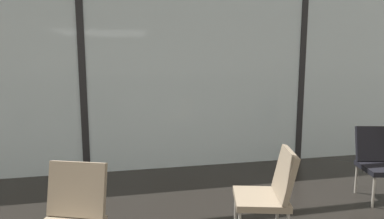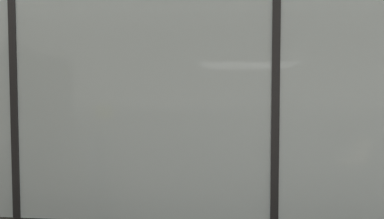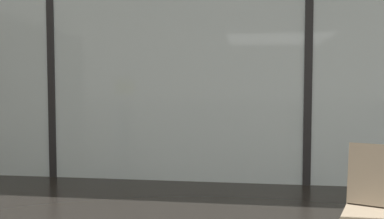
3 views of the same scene
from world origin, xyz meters
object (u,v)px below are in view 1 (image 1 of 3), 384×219
lounge_chair_1 (270,189)px  lounge_chair_3 (70,215)px  lounge_chair_2 (380,159)px  parked_airplane (147,57)px

lounge_chair_1 → lounge_chair_3: same height
lounge_chair_1 → lounge_chair_2: bearing=124.4°
parked_airplane → lounge_chair_2: bearing=-69.8°
parked_airplane → lounge_chair_2: 6.92m
parked_airplane → lounge_chair_1: bearing=-85.1°
lounge_chair_1 → lounge_chair_2: same height
parked_airplane → lounge_chair_3: (-1.15, -7.13, -1.32)m
lounge_chair_1 → lounge_chair_3: 1.75m
parked_airplane → lounge_chair_2: size_ratio=13.51×
lounge_chair_3 → lounge_chair_2: bearing=32.6°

